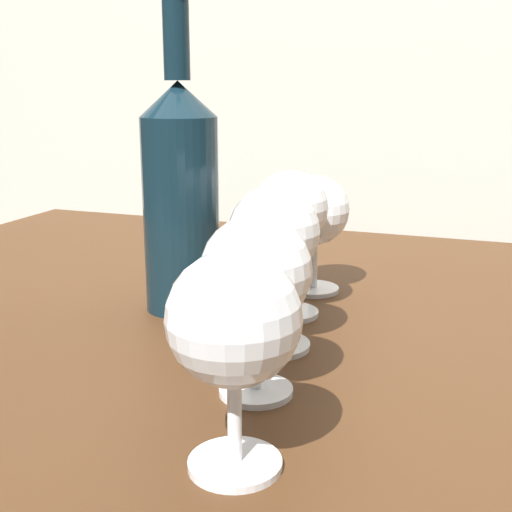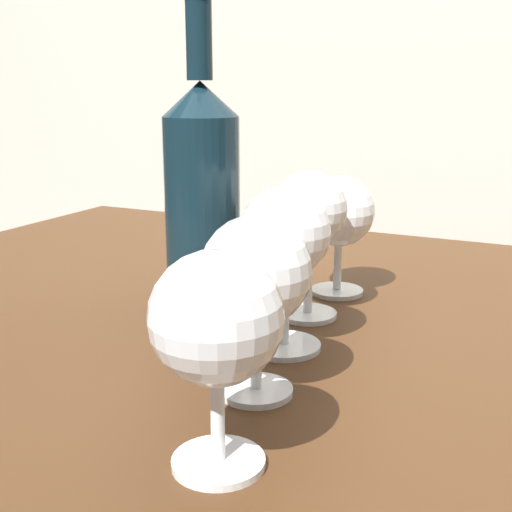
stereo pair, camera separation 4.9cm
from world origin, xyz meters
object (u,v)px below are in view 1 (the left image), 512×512
Objects in this scene: wine_glass_amber at (274,237)px; wine_glass_white at (315,212)px; wine_glass_cabernet at (291,212)px; wine_bottle at (181,192)px; wine_glass_chardonnay at (256,275)px; wine_glass_pinot at (234,323)px.

wine_glass_white is at bearing 93.39° from wine_glass_amber.
wine_glass_amber is at bearing -82.33° from wine_glass_cabernet.
wine_glass_white is 0.16m from wine_bottle.
wine_bottle reaches higher than wine_glass_amber.
wine_bottle is at bearing 130.53° from wine_glass_chardonnay.
wine_glass_chardonnay is 0.18m from wine_glass_cabernet.
wine_glass_cabernet reaches higher than wine_glass_pinot.
wine_bottle is (-0.11, -0.02, 0.02)m from wine_glass_cabernet.
wine_glass_white is (-0.05, 0.37, -0.00)m from wine_glass_pinot.
wine_bottle reaches higher than wine_glass_white.
wine_glass_pinot is at bearing -79.75° from wine_glass_cabernet.
wine_glass_pinot reaches higher than wine_glass_white.
wine_glass_cabernet is (-0.01, 0.09, 0.00)m from wine_glass_amber.
wine_bottle reaches higher than wine_glass_pinot.
wine_glass_amber is at bearing 100.24° from wine_glass_chardonnay.
wine_glass_amber reaches higher than wine_glass_white.
wine_glass_pinot is 0.20m from wine_glass_amber.
wine_glass_amber is at bearing -86.61° from wine_glass_white.
wine_glass_amber is 0.98× the size of wine_glass_cabernet.
wine_glass_amber is 0.15m from wine_bottle.
wine_glass_pinot is 1.04× the size of wine_glass_white.
wine_glass_cabernet is at bearing 7.64° from wine_bottle.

